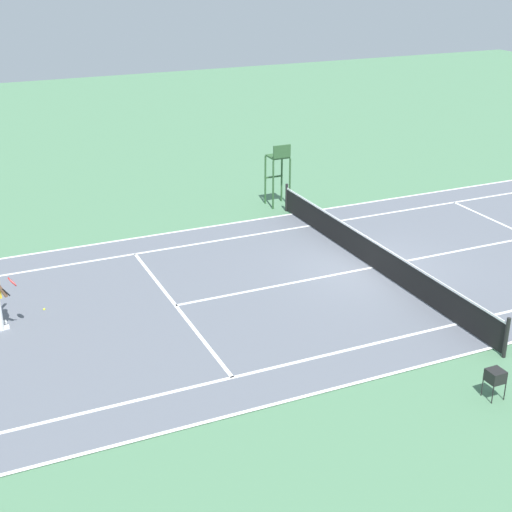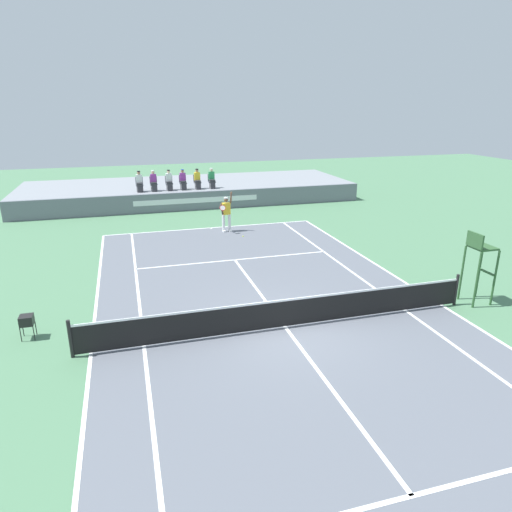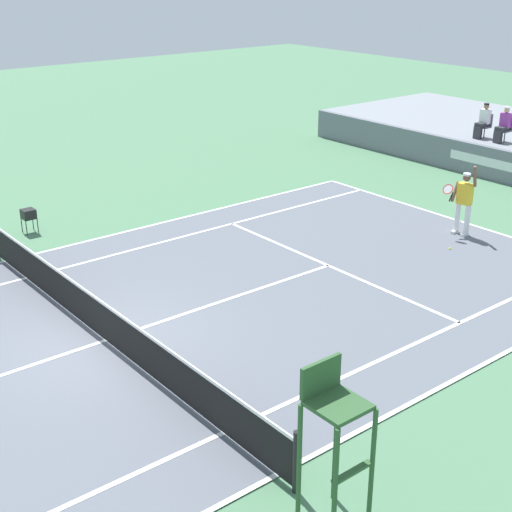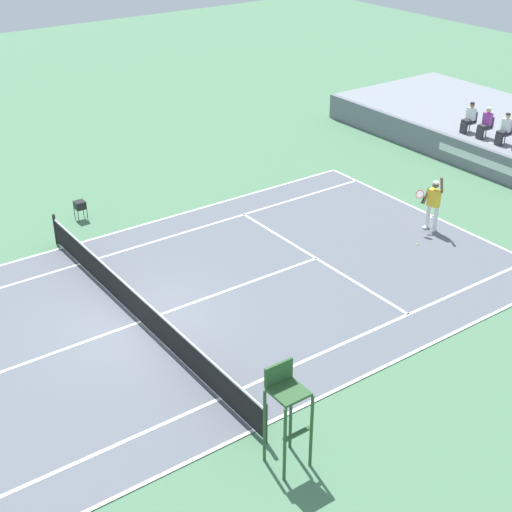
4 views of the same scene
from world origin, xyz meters
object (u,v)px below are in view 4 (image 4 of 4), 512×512
umpire_chair (286,405)px  tennis_player (433,204)px  spectator_seated_0 (469,118)px  spectator_seated_2 (505,130)px  ball_hopper (80,205)px  spectator_seated_1 (486,123)px  tennis_ball (418,244)px

umpire_chair → tennis_player: bearing=118.6°
spectator_seated_0 → umpire_chair: 20.12m
spectator_seated_2 → ball_hopper: size_ratio=1.81×
spectator_seated_1 → tennis_ball: size_ratio=18.60×
spectator_seated_1 → tennis_ball: bearing=-64.0°
umpire_chair → spectator_seated_1: bearing=117.7°
ball_hopper → spectator_seated_1: bearing=73.5°
spectator_seated_1 → ball_hopper: (-4.73, -16.00, -1.20)m
spectator_seated_2 → ball_hopper: (-5.68, -16.00, -1.20)m
spectator_seated_0 → spectator_seated_1: 0.86m
spectator_seated_2 → ball_hopper: spectator_seated_2 is taller
tennis_player → ball_hopper: 12.39m
spectator_seated_1 → spectator_seated_2: same height
umpire_chair → ball_hopper: size_ratio=3.49×
spectator_seated_0 → tennis_ball: 9.10m
tennis_player → umpire_chair: (6.00, -10.99, 0.56)m
spectator_seated_1 → ball_hopper: 16.73m
umpire_chair → ball_hopper: (-13.89, 1.44, -0.98)m
spectator_seated_1 → umpire_chair: umpire_chair is taller
tennis_player → spectator_seated_0: bearing=121.9°
spectator_seated_0 → ball_hopper: size_ratio=1.81×
spectator_seated_2 → tennis_ball: (2.78, -7.67, -1.74)m
tennis_ball → spectator_seated_2: bearing=109.9°
tennis_ball → ball_hopper: size_ratio=0.10×
spectator_seated_0 → tennis_player: bearing=-58.1°
spectator_seated_0 → ball_hopper: (-3.87, -16.00, -1.20)m
spectator_seated_1 → spectator_seated_2: 0.95m
tennis_player → spectator_seated_1: bearing=116.1°
tennis_ball → spectator_seated_1: bearing=116.0°
spectator_seated_0 → tennis_player: (4.02, -6.45, -0.78)m
umpire_chair → spectator_seated_0: bearing=119.9°
ball_hopper → tennis_player: bearing=50.4°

